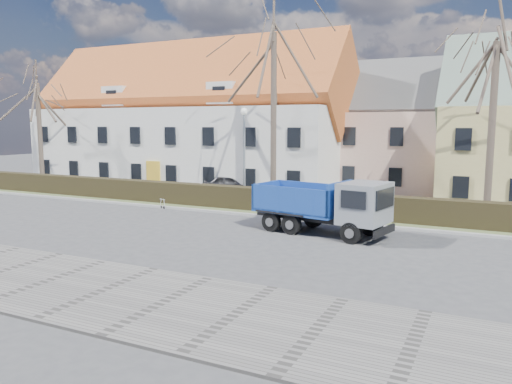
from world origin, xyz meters
The scene contains 14 objects.
ground centered at (0.00, 0.00, 0.00)m, with size 120.00×120.00×0.00m, color #424245.
sidewalk_near centered at (0.00, -8.50, 0.04)m, with size 80.00×5.00×0.08m, color slate.
curb_far centered at (0.00, 4.60, 0.06)m, with size 80.00×0.30×0.12m, color #969593.
grass_strip centered at (0.00, 6.20, 0.05)m, with size 80.00×3.00×0.10m, color #4C5B33.
hedge centered at (0.00, 6.00, 0.65)m, with size 60.00×0.90×1.30m, color black.
building_white centered at (-13.00, 16.00, 4.75)m, with size 26.80×10.80×9.50m, color silver, non-canonical shape.
building_pink centered at (4.00, 20.00, 4.00)m, with size 10.80×8.80×8.00m, color #D4A996, non-canonical shape.
tree_0 centered at (-22.00, 8.50, 4.95)m, with size 7.20×7.20×9.90m, color #4E4136, non-canonical shape.
tree_1 centered at (-2.00, 8.50, 6.33)m, with size 9.20×9.20×12.65m, color #4E4136, non-canonical shape.
tree_2 centered at (10.00, 8.50, 5.50)m, with size 8.00×8.00×11.00m, color #4E4136, non-canonical shape.
dump_truck centered at (3.02, 2.10, 1.29)m, with size 6.47×2.40×2.59m, color navy, non-canonical shape.
streetlight centered at (-3.23, 7.00, 2.99)m, with size 0.47×0.47×5.99m, color #949BA1, non-canonical shape.
cart_frame centered at (-7.55, 4.48, 0.32)m, with size 0.70×0.40×0.64m, color silver, non-canonical shape.
parked_car_a centered at (-6.49, 11.48, 0.70)m, with size 1.64×4.09×1.39m, color #363638.
Camera 1 is at (10.38, -19.38, 5.01)m, focal length 35.00 mm.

